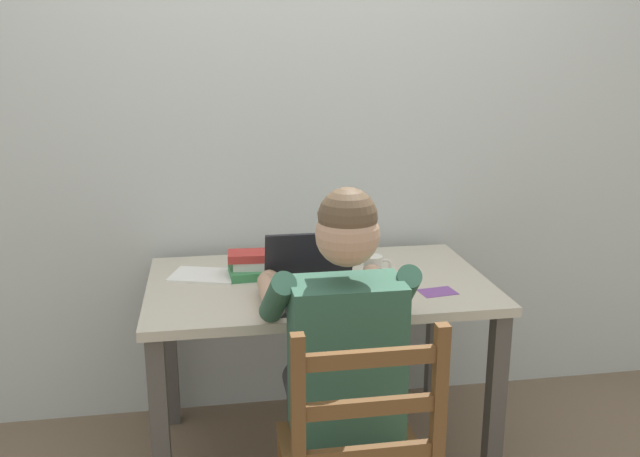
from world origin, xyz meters
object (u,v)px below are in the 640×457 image
at_px(landscape_photo_print, 438,292).
at_px(coffee_mug_white, 373,266).
at_px(seated_person, 340,350).
at_px(coffee_mug_dark, 318,264).
at_px(desk, 319,305).
at_px(book_stack_main, 252,265).
at_px(computer_mouse, 395,291).
at_px(laptop, 314,283).

bearing_deg(landscape_photo_print, coffee_mug_white, 125.59).
height_order(seated_person, coffee_mug_dark, seated_person).
height_order(desk, coffee_mug_white, coffee_mug_white).
xyz_separation_m(book_stack_main, landscape_photo_print, (0.65, -0.29, -0.04)).
bearing_deg(coffee_mug_dark, book_stack_main, 171.35).
xyz_separation_m(computer_mouse, landscape_photo_print, (0.16, 0.00, -0.02)).
relative_size(computer_mouse, coffee_mug_dark, 0.91).
bearing_deg(desk, computer_mouse, -39.52).
distance_m(desk, book_stack_main, 0.30).
xyz_separation_m(coffee_mug_white, landscape_photo_print, (0.19, -0.20, -0.04)).
relative_size(desk, laptop, 3.91).
xyz_separation_m(seated_person, laptop, (-0.04, 0.30, 0.13)).
bearing_deg(computer_mouse, book_stack_main, 148.61).
height_order(seated_person, computer_mouse, seated_person).
distance_m(seated_person, coffee_mug_dark, 0.54).
bearing_deg(computer_mouse, coffee_mug_dark, 132.43).
bearing_deg(coffee_mug_white, book_stack_main, 168.65).
bearing_deg(landscape_photo_print, coffee_mug_dark, 139.33).
bearing_deg(seated_person, desk, 88.95).
bearing_deg(laptop, coffee_mug_dark, 77.10).
xyz_separation_m(seated_person, book_stack_main, (-0.24, 0.57, 0.12)).
height_order(laptop, coffee_mug_white, laptop).
xyz_separation_m(desk, computer_mouse, (0.24, -0.20, 0.12)).
xyz_separation_m(laptop, coffee_mug_white, (0.26, 0.18, -0.01)).
bearing_deg(seated_person, landscape_photo_print, 32.99).
relative_size(laptop, coffee_mug_white, 2.92).
relative_size(computer_mouse, coffee_mug_white, 0.88).
relative_size(seated_person, laptop, 3.72).
xyz_separation_m(computer_mouse, book_stack_main, (-0.49, 0.30, 0.03)).
height_order(laptop, coffee_mug_dark, laptop).
distance_m(computer_mouse, coffee_mug_dark, 0.35).
xyz_separation_m(computer_mouse, coffee_mug_white, (-0.03, 0.21, 0.03)).
bearing_deg(coffee_mug_white, coffee_mug_dark, 165.47).
bearing_deg(seated_person, coffee_mug_dark, 88.34).
relative_size(coffee_mug_dark, landscape_photo_print, 0.85).
distance_m(desk, landscape_photo_print, 0.47).
relative_size(coffee_mug_white, landscape_photo_print, 0.87).
bearing_deg(coffee_mug_white, laptop, -146.08).
bearing_deg(seated_person, coffee_mug_white, 64.67).
xyz_separation_m(seated_person, landscape_photo_print, (0.42, 0.27, 0.07)).
bearing_deg(coffee_mug_dark, landscape_photo_print, -32.49).
height_order(coffee_mug_dark, book_stack_main, book_stack_main).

